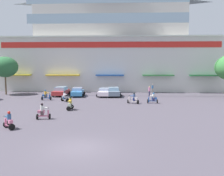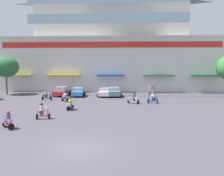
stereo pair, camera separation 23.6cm
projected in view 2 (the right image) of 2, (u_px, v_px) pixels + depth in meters
The scene contains 16 objects.
ground_plane at pixel (100, 110), 28.65m from camera, with size 128.00×128.00×0.00m, color #4A434E.
colonial_building at pixel (112, 45), 51.80m from camera, with size 43.27×19.81×20.85m.
plaza_tree_2 at pixel (6, 67), 41.79m from camera, with size 4.30×4.02×6.41m.
parked_car_0 at pixel (62, 91), 40.65m from camera, with size 2.58×4.52×1.47m.
parked_car_1 at pixel (78, 92), 39.92m from camera, with size 2.55×4.19×1.40m.
parked_car_2 at pixel (105, 92), 39.77m from camera, with size 2.47×4.20×1.36m.
parked_car_3 at pixel (114, 92), 39.78m from camera, with size 2.61×4.41×1.47m.
scooter_rider_0 at pixel (70, 104), 28.39m from camera, with size 0.59×1.37×1.54m.
scooter_rider_1 at pixel (8, 121), 20.31m from camera, with size 1.31×1.28×1.48m.
scooter_rider_2 at pixel (43, 112), 23.77m from camera, with size 1.37×0.74×1.56m.
scooter_rider_3 at pixel (153, 99), 33.03m from camera, with size 1.43×0.62×1.44m.
scooter_rider_4 at pixel (65, 97), 34.48m from camera, with size 1.39×1.38×1.45m.
scooter_rider_5 at pixel (47, 96), 35.89m from camera, with size 1.41×0.61×1.51m.
scooter_rider_6 at pixel (134, 99), 32.76m from camera, with size 1.57×1.09×1.49m.
pedestrian_0 at pixel (150, 91), 39.61m from camera, with size 0.45×0.45×1.67m.
pedestrian_1 at pixel (153, 88), 43.75m from camera, with size 0.44×0.44×1.65m.
Camera 2 is at (3.10, -15.12, 5.41)m, focal length 39.75 mm.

